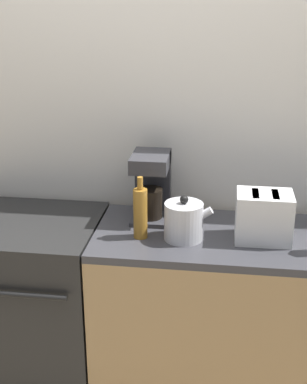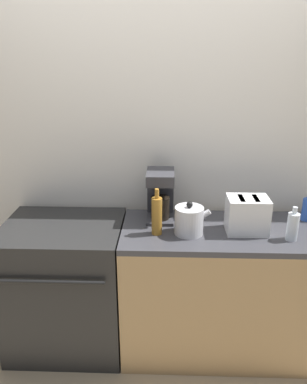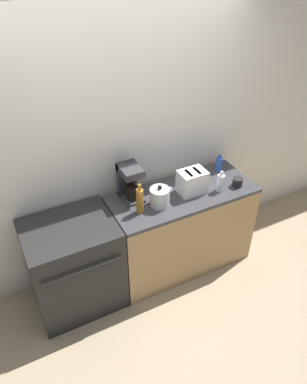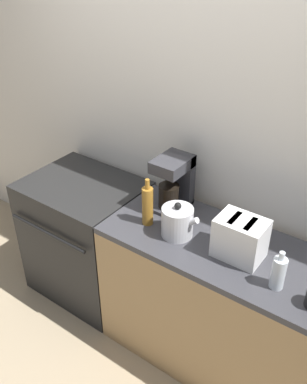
# 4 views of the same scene
# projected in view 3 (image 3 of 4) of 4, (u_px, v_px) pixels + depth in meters

# --- Properties ---
(ground_plane) EXTENTS (12.00, 12.00, 0.00)m
(ground_plane) POSITION_uv_depth(u_px,v_px,m) (150.00, 298.00, 3.55)
(ground_plane) COLOR tan
(wall_back) EXTENTS (8.00, 0.05, 2.60)m
(wall_back) POSITION_uv_depth(u_px,v_px,m) (115.00, 147.00, 3.25)
(wall_back) COLOR silver
(wall_back) RESTS_ON ground_plane
(stove) EXTENTS (0.76, 0.65, 0.89)m
(stove) POSITION_uv_depth(u_px,v_px,m) (74.00, 264.00, 3.28)
(stove) COLOR black
(stove) RESTS_ON ground_plane
(counter_block) EXTENTS (1.37, 0.58, 0.89)m
(counter_block) POSITION_uv_depth(u_px,v_px,m) (181.00, 229.00, 3.67)
(counter_block) COLOR tan
(counter_block) RESTS_ON ground_plane
(kettle) EXTENTS (0.22, 0.17, 0.21)m
(kettle) POSITION_uv_depth(u_px,v_px,m) (160.00, 197.00, 3.21)
(kettle) COLOR silver
(kettle) RESTS_ON counter_block
(toaster) EXTENTS (0.24, 0.18, 0.22)m
(toaster) POSITION_uv_depth(u_px,v_px,m) (192.00, 182.00, 3.35)
(toaster) COLOR white
(toaster) RESTS_ON counter_block
(coffee_maker) EXTENTS (0.17, 0.24, 0.33)m
(coffee_maker) POSITION_uv_depth(u_px,v_px,m) (129.00, 180.00, 3.26)
(coffee_maker) COLOR #333338
(coffee_maker) RESTS_ON counter_block
(bottle_amber) EXTENTS (0.06, 0.06, 0.29)m
(bottle_amber) POSITION_uv_depth(u_px,v_px,m) (140.00, 201.00, 3.11)
(bottle_amber) COLOR #9E6B23
(bottle_amber) RESTS_ON counter_block
(bottle_clear) EXTENTS (0.07, 0.07, 0.21)m
(bottle_clear) POSITION_uv_depth(u_px,v_px,m) (221.00, 183.00, 3.39)
(bottle_clear) COLOR silver
(bottle_clear) RESTS_ON counter_block
(bottle_blue) EXTENTS (0.07, 0.07, 0.18)m
(bottle_blue) POSITION_uv_depth(u_px,v_px,m) (219.00, 164.00, 3.66)
(bottle_blue) COLOR #2D56B7
(bottle_blue) RESTS_ON counter_block
(cup_black) EXTENTS (0.09, 0.09, 0.08)m
(cup_black) POSITION_uv_depth(u_px,v_px,m) (237.00, 182.00, 3.47)
(cup_black) COLOR black
(cup_black) RESTS_ON counter_block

